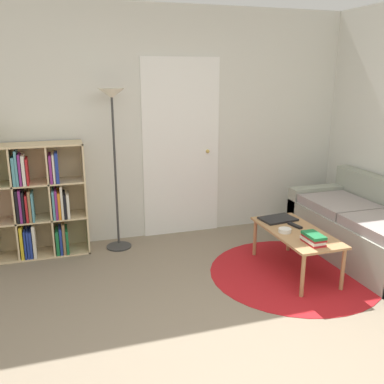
{
  "coord_description": "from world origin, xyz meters",
  "views": [
    {
      "loc": [
        -1.17,
        -2.0,
        1.87
      ],
      "look_at": [
        -0.05,
        1.51,
        0.85
      ],
      "focal_mm": 40.0,
      "sensor_mm": 36.0,
      "label": 1
    }
  ],
  "objects_px": {
    "couch": "(371,232)",
    "laptop": "(278,219)",
    "floor_lamp": "(113,121)",
    "coffee_table": "(296,235)",
    "bowl": "(285,230)",
    "bookshelf": "(29,203)"
  },
  "relations": [
    {
      "from": "bookshelf",
      "to": "bowl",
      "type": "xyz_separation_m",
      "value": [
        2.32,
        -1.19,
        -0.14
      ]
    },
    {
      "from": "coffee_table",
      "to": "bowl",
      "type": "xyz_separation_m",
      "value": [
        -0.13,
        -0.0,
        0.06
      ]
    },
    {
      "from": "floor_lamp",
      "to": "coffee_table",
      "type": "bearing_deg",
      "value": -36.06
    },
    {
      "from": "bookshelf",
      "to": "floor_lamp",
      "type": "height_order",
      "value": "floor_lamp"
    },
    {
      "from": "bowl",
      "to": "bookshelf",
      "type": "bearing_deg",
      "value": 152.77
    },
    {
      "from": "floor_lamp",
      "to": "couch",
      "type": "distance_m",
      "value": 2.91
    },
    {
      "from": "bookshelf",
      "to": "floor_lamp",
      "type": "distance_m",
      "value": 1.22
    },
    {
      "from": "floor_lamp",
      "to": "couch",
      "type": "xyz_separation_m",
      "value": [
        2.46,
        -1.09,
        -1.12
      ]
    },
    {
      "from": "coffee_table",
      "to": "bowl",
      "type": "height_order",
      "value": "bowl"
    },
    {
      "from": "coffee_table",
      "to": "laptop",
      "type": "distance_m",
      "value": 0.34
    },
    {
      "from": "couch",
      "to": "laptop",
      "type": "xyz_separation_m",
      "value": [
        -0.93,
        0.3,
        0.14
      ]
    },
    {
      "from": "bookshelf",
      "to": "bowl",
      "type": "distance_m",
      "value": 2.61
    },
    {
      "from": "bookshelf",
      "to": "laptop",
      "type": "bearing_deg",
      "value": -19.36
    },
    {
      "from": "floor_lamp",
      "to": "coffee_table",
      "type": "distance_m",
      "value": 2.17
    },
    {
      "from": "couch",
      "to": "coffee_table",
      "type": "relative_size",
      "value": 1.79
    },
    {
      "from": "floor_lamp",
      "to": "laptop",
      "type": "bearing_deg",
      "value": -27.21
    },
    {
      "from": "floor_lamp",
      "to": "laptop",
      "type": "xyz_separation_m",
      "value": [
        1.53,
        -0.79,
        -0.97
      ]
    },
    {
      "from": "couch",
      "to": "coffee_table",
      "type": "bearing_deg",
      "value": -177.73
    },
    {
      "from": "coffee_table",
      "to": "couch",
      "type": "bearing_deg",
      "value": 2.27
    },
    {
      "from": "couch",
      "to": "floor_lamp",
      "type": "bearing_deg",
      "value": 156.07
    },
    {
      "from": "coffee_table",
      "to": "laptop",
      "type": "relative_size",
      "value": 2.69
    },
    {
      "from": "couch",
      "to": "bookshelf",
      "type": "bearing_deg",
      "value": 160.98
    }
  ]
}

